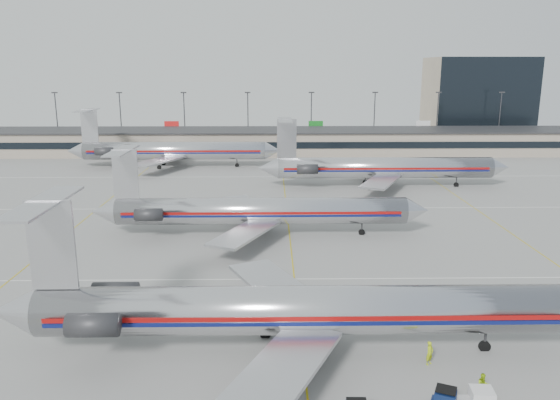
{
  "coord_description": "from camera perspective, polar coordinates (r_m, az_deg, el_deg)",
  "views": [
    {
      "loc": [
        -2.39,
        -44.07,
        21.7
      ],
      "look_at": [
        -1.25,
        27.03,
        4.5
      ],
      "focal_mm": 35.0,
      "sensor_mm": 36.0,
      "label": 1
    }
  ],
  "objects": [
    {
      "name": "jet_foreground",
      "position": [
        42.84,
        1.2,
        -11.37
      ],
      "size": [
        47.69,
        28.08,
        12.48
      ],
      "color": "silver",
      "rests_on": "ground"
    },
    {
      "name": "light_mast_row",
      "position": [
        156.64,
        -0.04,
        8.79
      ],
      "size": [
        163.6,
        0.4,
        15.28
      ],
      "color": "#38383D",
      "rests_on": "ground"
    },
    {
      "name": "jet_second_row",
      "position": [
        72.15,
        -2.66,
        -1.12
      ],
      "size": [
        44.67,
        26.3,
        11.69
      ],
      "color": "silver",
      "rests_on": "ground"
    },
    {
      "name": "terminal",
      "position": [
        143.27,
        0.05,
        6.16
      ],
      "size": [
        162.0,
        17.0,
        6.25
      ],
      "color": "gray",
      "rests_on": "ground"
    },
    {
      "name": "ramp_worker_far",
      "position": [
        41.18,
        20.44,
        -17.72
      ],
      "size": [
        0.88,
        0.7,
        1.75
      ],
      "primitive_type": "imported",
      "rotation": [
        0.0,
        0.0,
        -0.05
      ],
      "color": "#95C012",
      "rests_on": "ground"
    },
    {
      "name": "jet_back_row",
      "position": [
        125.14,
        -11.39,
        5.1
      ],
      "size": [
        47.75,
        29.37,
        13.06
      ],
      "color": "silver",
      "rests_on": "ground"
    },
    {
      "name": "apron_markings",
      "position": [
        58.31,
        1.51,
        -8.25
      ],
      "size": [
        160.0,
        0.15,
        0.02
      ],
      "primitive_type": "cube",
      "color": "silver",
      "rests_on": "ground"
    },
    {
      "name": "ground",
      "position": [
        49.18,
        2.01,
        -12.59
      ],
      "size": [
        260.0,
        260.0,
        0.0
      ],
      "primitive_type": "plane",
      "color": "gray",
      "rests_on": "ground"
    },
    {
      "name": "ramp_worker_near",
      "position": [
        43.93,
        15.37,
        -15.16
      ],
      "size": [
        0.8,
        0.76,
        1.84
      ],
      "primitive_type": "imported",
      "rotation": [
        0.0,
        0.0,
        0.68
      ],
      "color": "#A9C212",
      "rests_on": "ground"
    },
    {
      "name": "belt_loader",
      "position": [
        42.55,
        1.91,
        -16.18
      ],
      "size": [
        4.19,
        2.18,
        2.14
      ],
      "rotation": [
        0.0,
        0.0,
        0.29
      ],
      "color": "#9F9F9F",
      "rests_on": "ground"
    },
    {
      "name": "distant_building",
      "position": [
        183.96,
        19.88,
        9.94
      ],
      "size": [
        30.0,
        20.0,
        25.0
      ],
      "primitive_type": "cube",
      "color": "tan",
      "rests_on": "ground"
    },
    {
      "name": "jet_third_row",
      "position": [
        103.48,
        10.35,
        3.37
      ],
      "size": [
        46.96,
        28.88,
        12.84
      ],
      "color": "silver",
      "rests_on": "ground"
    }
  ]
}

